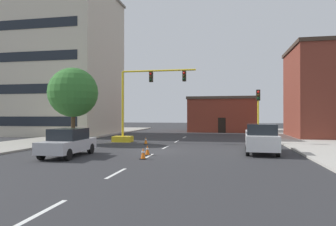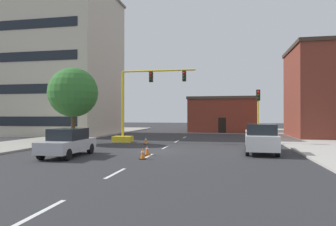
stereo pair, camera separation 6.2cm
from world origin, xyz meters
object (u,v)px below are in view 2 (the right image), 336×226
at_px(traffic_cone_roadside_a, 146,141).
at_px(traffic_cone_roadside_b, 143,154).
at_px(sedan_silver_near_left, 68,142).
at_px(traffic_cone_roadside_c, 147,150).
at_px(traffic_signal_gantry, 132,119).
at_px(pickup_truck_white, 261,139).
at_px(tree_left_near, 73,93).
at_px(traffic_light_pole_right, 258,104).

xyz_separation_m(traffic_cone_roadside_a, traffic_cone_roadside_b, (2.26, -8.91, 0.02)).
height_order(sedan_silver_near_left, traffic_cone_roadside_c, sedan_silver_near_left).
xyz_separation_m(traffic_signal_gantry, sedan_silver_near_left, (-0.85, -10.35, -1.29)).
xyz_separation_m(pickup_truck_white, traffic_cone_roadside_c, (-7.29, -2.57, -0.66)).
bearing_deg(tree_left_near, sedan_silver_near_left, -63.48).
relative_size(traffic_cone_roadside_a, traffic_cone_roadside_b, 0.94).
bearing_deg(tree_left_near, traffic_signal_gantry, 30.00).
height_order(tree_left_near, sedan_silver_near_left, tree_left_near).
distance_m(traffic_light_pole_right, traffic_cone_roadside_b, 13.20).
bearing_deg(traffic_cone_roadside_a, traffic_cone_roadside_c, -73.99).
relative_size(tree_left_near, traffic_cone_roadside_b, 10.22).
bearing_deg(sedan_silver_near_left, traffic_light_pole_right, 39.37).
height_order(tree_left_near, traffic_cone_roadside_b, tree_left_near).
xyz_separation_m(tree_left_near, traffic_cone_roadside_a, (6.45, 1.07, -4.29)).
relative_size(pickup_truck_white, sedan_silver_near_left, 1.21).
xyz_separation_m(traffic_signal_gantry, traffic_cone_roadside_a, (1.78, -1.62, -1.87)).
bearing_deg(sedan_silver_near_left, pickup_truck_white, 18.99).
bearing_deg(pickup_truck_white, traffic_cone_roadside_a, 153.78).
bearing_deg(traffic_light_pole_right, traffic_signal_gantry, 179.15).
bearing_deg(traffic_signal_gantry, traffic_cone_roadside_b, -69.01).
height_order(traffic_light_pole_right, traffic_cone_roadside_b, traffic_light_pole_right).
xyz_separation_m(sedan_silver_near_left, traffic_cone_roadside_c, (4.68, 1.55, -0.57)).
bearing_deg(traffic_cone_roadside_a, traffic_signal_gantry, 137.62).
relative_size(tree_left_near, traffic_cone_roadside_c, 10.58).
bearing_deg(sedan_silver_near_left, traffic_cone_roadside_a, 73.26).
distance_m(sedan_silver_near_left, traffic_cone_roadside_b, 4.92).
bearing_deg(pickup_truck_white, traffic_cone_roadside_b, -148.69).
bearing_deg(traffic_cone_roadside_c, sedan_silver_near_left, -161.65).
bearing_deg(tree_left_near, traffic_cone_roadside_b, -42.00).
height_order(pickup_truck_white, traffic_cone_roadside_c, pickup_truck_white).
relative_size(traffic_signal_gantry, sedan_silver_near_left, 1.74).
xyz_separation_m(traffic_light_pole_right, traffic_cone_roadside_a, (-9.78, -1.45, -3.22)).
bearing_deg(traffic_cone_roadside_b, traffic_signal_gantry, 110.99).
distance_m(traffic_signal_gantry, traffic_cone_roadside_b, 11.44).
bearing_deg(traffic_cone_roadside_b, traffic_light_pole_right, 54.06).
relative_size(traffic_light_pole_right, pickup_truck_white, 0.87).
distance_m(pickup_truck_white, traffic_cone_roadside_c, 7.76).
height_order(tree_left_near, traffic_cone_roadside_c, tree_left_near).
bearing_deg(sedan_silver_near_left, traffic_cone_roadside_b, -2.20).
height_order(pickup_truck_white, traffic_cone_roadside_a, pickup_truck_white).
distance_m(traffic_signal_gantry, traffic_cone_roadside_a, 3.05).
relative_size(traffic_cone_roadside_a, traffic_cone_roadside_c, 0.97).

